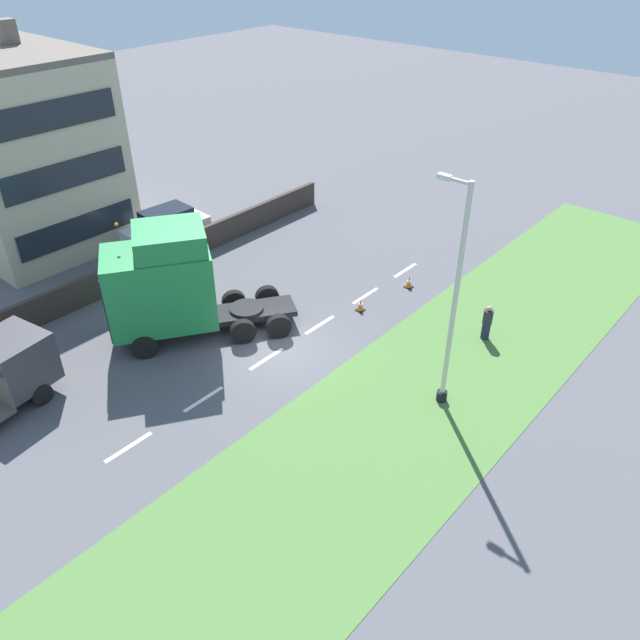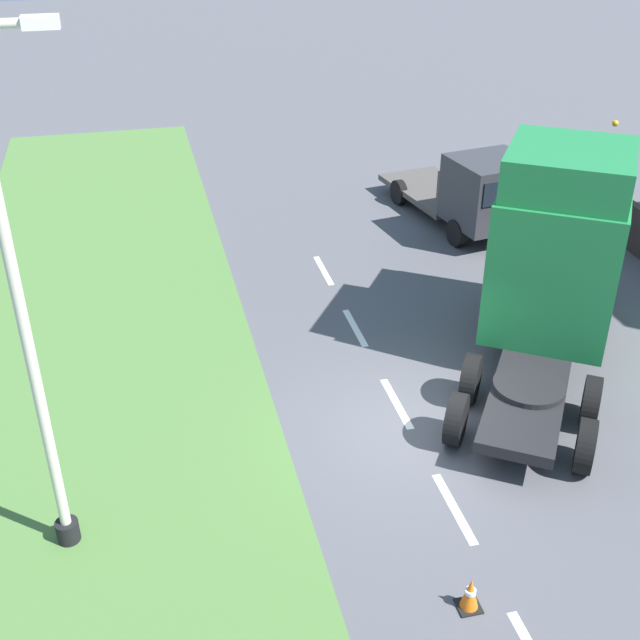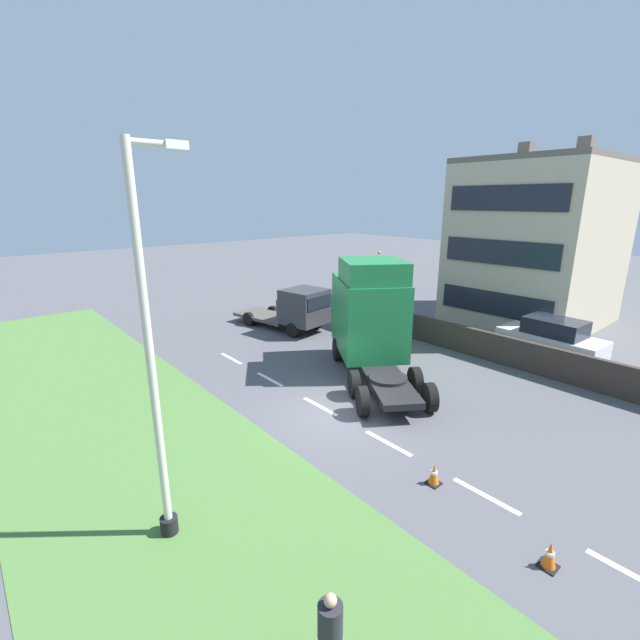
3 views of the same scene
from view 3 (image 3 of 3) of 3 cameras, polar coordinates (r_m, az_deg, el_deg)
name	(u,v)px [view 3 (image 3 of 3)]	position (r m, az deg, el deg)	size (l,w,h in m)	color
ground_plane	(337,416)	(15.16, 2.28, -12.61)	(120.00, 120.00, 0.00)	#515156
grass_verge	(167,489)	(12.49, -19.76, -20.46)	(7.00, 44.00, 0.01)	#4C7538
lane_markings	(351,423)	(14.72, 4.19, -13.56)	(0.16, 17.80, 0.00)	white
boundary_wall	(476,343)	(21.60, 20.07, -2.87)	(0.25, 24.00, 1.33)	#382D28
building_block	(538,244)	(28.54, 27.03, 9.05)	(9.17, 7.20, 10.51)	#C1B293
lorry_cab	(370,315)	(18.42, 6.67, 0.66)	(6.09, 7.30, 4.99)	black
flatbed_truck	(298,309)	(23.99, -3.00, 1.53)	(3.13, 6.23, 2.48)	#333338
parked_car	(551,341)	(22.04, 28.41, -2.53)	(2.19, 4.43, 2.08)	silver
lamp_post	(155,376)	(9.29, -21.15, -6.92)	(1.31, 0.38, 8.28)	black
pedestrian	(330,636)	(8.14, 1.35, -36.51)	(0.39, 0.39, 1.55)	#1E233D
traffic_cone_lead	(434,474)	(12.24, 14.96, -19.25)	(0.36, 0.36, 0.58)	black
traffic_cone_trailing	(550,555)	(10.88, 28.30, -25.90)	(0.36, 0.36, 0.58)	black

